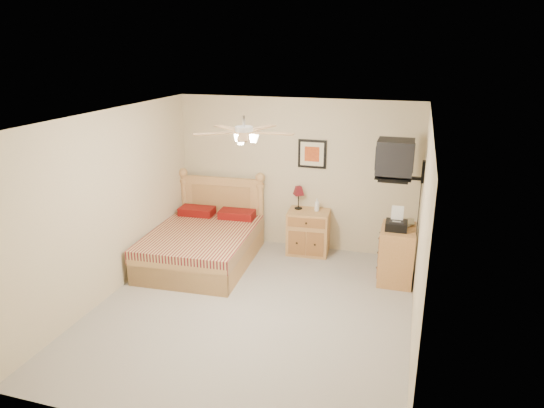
{
  "coord_description": "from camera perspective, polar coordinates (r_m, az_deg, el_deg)",
  "views": [
    {
      "loc": [
        1.85,
        -5.27,
        3.28
      ],
      "look_at": [
        -0.0,
        0.9,
        1.16
      ],
      "focal_mm": 32.0,
      "sensor_mm": 36.0,
      "label": 1
    }
  ],
  "objects": [
    {
      "name": "dresser",
      "position": [
        7.27,
        14.46,
        -5.74
      ],
      "size": [
        0.48,
        0.69,
        0.81
      ],
      "primitive_type": "cube",
      "rotation": [
        0.0,
        0.0,
        0.01
      ],
      "color": "#A06A31",
      "rests_on": "ground"
    },
    {
      "name": "bed",
      "position": [
        7.57,
        -8.36,
        -2.48
      ],
      "size": [
        1.6,
        2.04,
        1.27
      ],
      "primitive_type": null,
      "rotation": [
        0.0,
        0.0,
        0.05
      ],
      "color": "tan",
      "rests_on": "ground"
    },
    {
      "name": "wall_right",
      "position": [
        5.65,
        17.12,
        -3.73
      ],
      "size": [
        0.04,
        4.5,
        2.5
      ],
      "primitive_type": "cube",
      "color": "#C6B591",
      "rests_on": "ground"
    },
    {
      "name": "magazine_lower",
      "position": [
        7.31,
        14.79,
        -2.1
      ],
      "size": [
        0.24,
        0.28,
        0.02
      ],
      "primitive_type": "imported",
      "rotation": [
        0.0,
        0.0,
        -0.28
      ],
      "color": "beige",
      "rests_on": "dresser"
    },
    {
      "name": "ceiling",
      "position": [
        5.64,
        -2.63,
        10.2
      ],
      "size": [
        4.0,
        4.5,
        0.04
      ],
      "primitive_type": "cube",
      "color": "white",
      "rests_on": "ground"
    },
    {
      "name": "wall_front",
      "position": [
        4.09,
        -13.06,
        -12.16
      ],
      "size": [
        4.0,
        0.04,
        2.5
      ],
      "primitive_type": "cube",
      "color": "#C6B591",
      "rests_on": "ground"
    },
    {
      "name": "magazine_upper",
      "position": [
        7.31,
        14.94,
        -1.93
      ],
      "size": [
        0.2,
        0.26,
        0.02
      ],
      "primitive_type": "imported",
      "rotation": [
        0.0,
        0.0,
        0.05
      ],
      "color": "tan",
      "rests_on": "magazine_lower"
    },
    {
      "name": "floor",
      "position": [
        6.48,
        -2.3,
        -12.25
      ],
      "size": [
        4.5,
        4.5,
        0.0
      ],
      "primitive_type": "plane",
      "color": "gray",
      "rests_on": "ground"
    },
    {
      "name": "framed_picture",
      "position": [
        7.85,
        4.75,
        5.89
      ],
      "size": [
        0.46,
        0.04,
        0.46
      ],
      "primitive_type": "cube",
      "color": "black",
      "rests_on": "wall_back"
    },
    {
      "name": "lotion_bottle",
      "position": [
        7.86,
        5.31,
        -0.09
      ],
      "size": [
        0.1,
        0.1,
        0.21
      ],
      "primitive_type": "imported",
      "rotation": [
        0.0,
        0.0,
        -0.24
      ],
      "color": "white",
      "rests_on": "nightstand"
    },
    {
      "name": "ceiling_fan",
      "position": [
        5.48,
        -3.3,
        8.47
      ],
      "size": [
        1.14,
        1.14,
        0.28
      ],
      "primitive_type": null,
      "color": "silver",
      "rests_on": "ceiling"
    },
    {
      "name": "table_lamp",
      "position": [
        7.92,
        3.13,
        0.76
      ],
      "size": [
        0.24,
        0.24,
        0.39
      ],
      "primitive_type": null,
      "rotation": [
        0.0,
        0.0,
        -0.19
      ],
      "color": "maroon",
      "rests_on": "nightstand"
    },
    {
      "name": "nightstand",
      "position": [
        8.0,
        4.3,
        -3.3
      ],
      "size": [
        0.7,
        0.54,
        0.72
      ],
      "primitive_type": "cube",
      "rotation": [
        0.0,
        0.0,
        0.07
      ],
      "color": "#AE7F3F",
      "rests_on": "ground"
    },
    {
      "name": "wall_tv",
      "position": [
        6.78,
        15.53,
        4.97
      ],
      "size": [
        0.56,
        0.46,
        0.58
      ],
      "primitive_type": null,
      "color": "black",
      "rests_on": "wall_right"
    },
    {
      "name": "fax_machine",
      "position": [
        6.99,
        14.48,
        -1.71
      ],
      "size": [
        0.3,
        0.32,
        0.32
      ],
      "primitive_type": null,
      "rotation": [
        0.0,
        0.0,
        0.02
      ],
      "color": "black",
      "rests_on": "dresser"
    },
    {
      "name": "wall_back",
      "position": [
        8.01,
        2.82,
        3.47
      ],
      "size": [
        4.0,
        0.04,
        2.5
      ],
      "primitive_type": "cube",
      "color": "#C6B591",
      "rests_on": "ground"
    },
    {
      "name": "wall_left",
      "position": [
        6.84,
        -18.5,
        -0.07
      ],
      "size": [
        0.04,
        4.5,
        2.5
      ],
      "primitive_type": "cube",
      "color": "#C6B591",
      "rests_on": "ground"
    }
  ]
}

